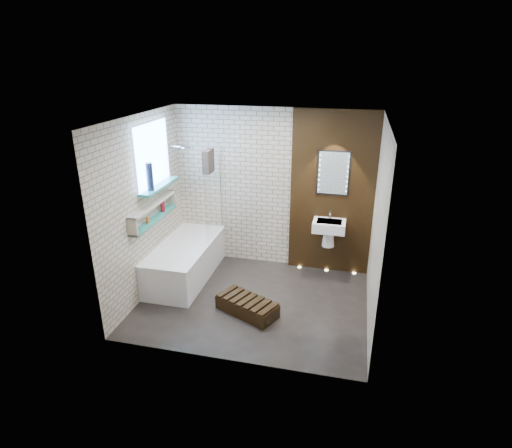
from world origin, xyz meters
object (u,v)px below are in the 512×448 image
(bathtub, at_px, (185,261))
(walnut_step, at_px, (247,307))
(washbasin, at_px, (329,229))
(bath_screen, at_px, (213,194))
(led_mirror, at_px, (333,173))

(bathtub, relative_size, walnut_step, 2.04)
(bathtub, height_order, walnut_step, bathtub)
(bathtub, xyz_separation_m, washbasin, (2.17, 0.62, 0.50))
(bath_screen, relative_size, washbasin, 2.41)
(led_mirror, xyz_separation_m, walnut_step, (-0.97, -1.53, -1.56))
(bathtub, height_order, washbasin, washbasin)
(bathtub, bearing_deg, walnut_step, -31.86)
(bath_screen, xyz_separation_m, walnut_step, (0.85, -1.19, -1.19))
(led_mirror, bearing_deg, bath_screen, -169.34)
(bath_screen, xyz_separation_m, washbasin, (1.82, 0.18, -0.49))
(bathtub, height_order, bath_screen, bath_screen)
(led_mirror, distance_m, walnut_step, 2.39)
(bathtub, relative_size, led_mirror, 2.49)
(bath_screen, xyz_separation_m, led_mirror, (1.82, 0.34, 0.37))
(bath_screen, height_order, walnut_step, bath_screen)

